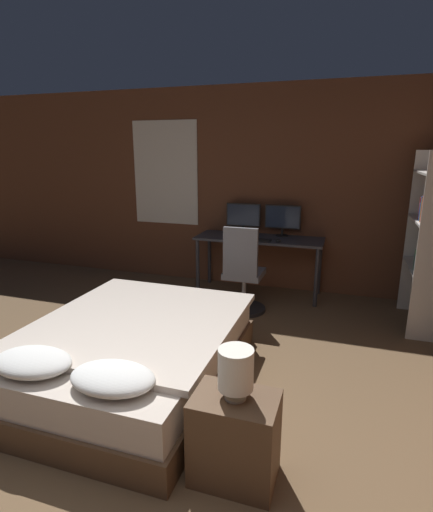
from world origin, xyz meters
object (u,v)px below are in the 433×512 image
Objects in this scene: computer_mouse at (278,241)px; bookshelf at (431,233)px; desk at (259,245)px; monitor_right at (283,218)px; keyboard at (256,240)px; bed at (133,353)px; monitor_left at (243,216)px; bedside_lamp at (236,370)px; office_chair at (243,279)px; nightstand at (235,438)px.

bookshelf is (1.62, -0.32, 0.26)m from computer_mouse.
monitor_right is at bearing 35.00° from desk.
bookshelf is at bearing -9.66° from keyboard.
bed is at bearing -109.73° from computer_mouse.
monitor_left is 0.53m from monitor_right.
monitor_right is at bearing 0.00° from monitor_left.
monitor_left is at bearing 103.99° from bedside_lamp.
bed is 1.23× the size of desk.
keyboard is 0.20× the size of bookshelf.
monitor_left is at bearing 104.96° from office_chair.
keyboard is 0.36× the size of office_chair.
monitor_left reaches higher than computer_mouse.
nightstand is 1.79× the size of bedside_lamp.
desk is at bearing 165.07° from bookshelf.
desk is 0.88× the size of bookshelf.
office_chair is (-0.59, 2.43, -0.29)m from bedside_lamp.
monitor_left is 2.27m from bookshelf.
desk is (0.52, 2.40, 0.42)m from bed.
computer_mouse reaches higher than nightstand.
monitor_left is 1.00× the size of monitor_right.
bed is at bearing -105.66° from office_chair.
bookshelf is (1.34, 2.60, 0.34)m from bedside_lamp.
office_chair is at bearing 74.34° from bed.
keyboard is at bearing 86.08° from office_chair.
desk is 4.34× the size of keyboard.
keyboard is 0.62m from office_chair.
bedside_lamp is 2.94m from computer_mouse.
nightstand is 3.02m from keyboard.
monitor_right is 1.09m from office_chair.
nightstand is at bearing -79.88° from desk.
nightstand is 2.50m from office_chair.
bed is 6.79× the size of bedside_lamp.
computer_mouse is at bearing 95.38° from bedside_lamp.
monitor_left reaches higher than nightstand.
computer_mouse is (0.28, -0.18, 0.11)m from desk.
bedside_lamp is 2.52m from office_chair.
office_chair reaches higher than keyboard.
office_chair is (-0.59, 2.43, 0.15)m from nightstand.
monitor_right is (0.53, 0.00, 0.00)m from monitor_left.
bedside_lamp is at bearing -84.99° from monitor_right.
office_chair is at bearing -75.04° from monitor_left.
keyboard is (-0.27, -0.37, -0.23)m from monitor_right.
office_chair is at bearing -122.13° from computer_mouse.
computer_mouse is at bearing -87.97° from monitor_right.
bed is 2.41m from computer_mouse.
bed is 1.36m from bedside_lamp.
monitor_left is at bearing 103.99° from nightstand.
bookshelf reaches higher than nightstand.
monitor_right is (0.78, 2.58, 0.75)m from bed.
computer_mouse reaches higher than desk.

